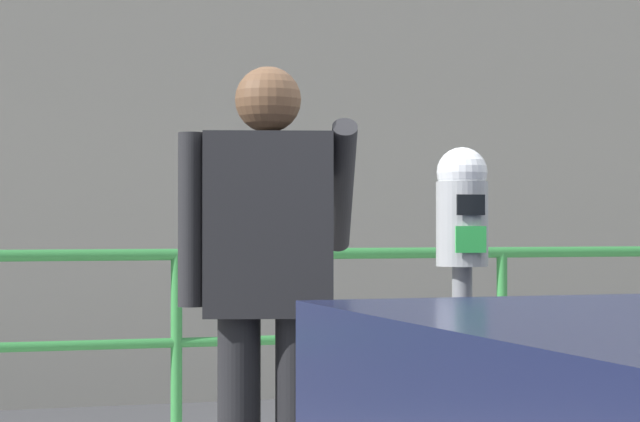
% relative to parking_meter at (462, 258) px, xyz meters
% --- Properties ---
extents(parking_meter, '(0.18, 0.19, 1.44)m').
position_rel_parking_meter_xyz_m(parking_meter, '(0.00, 0.00, 0.00)').
color(parking_meter, slate).
rests_on(parking_meter, sidewalk_curb).
extents(pedestrian_at_meter, '(0.72, 0.55, 1.72)m').
position_rel_parking_meter_xyz_m(pedestrian_at_meter, '(-0.63, 0.24, -0.07)').
color(pedestrian_at_meter, black).
rests_on(pedestrian_at_meter, sidewalk_curb).
extents(background_railing, '(24.06, 0.06, 1.05)m').
position_rel_parking_meter_xyz_m(background_railing, '(0.36, 2.45, -0.31)').
color(background_railing, '#2D7A38').
rests_on(background_railing, sidewalk_curb).
extents(backdrop_wall, '(32.00, 0.50, 3.55)m').
position_rel_parking_meter_xyz_m(backdrop_wall, '(0.36, 5.52, 0.56)').
color(backdrop_wall, gray).
rests_on(backdrop_wall, ground).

